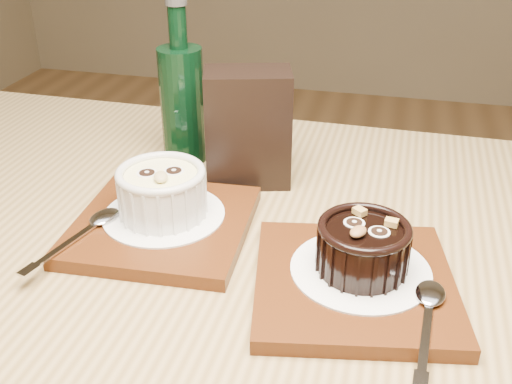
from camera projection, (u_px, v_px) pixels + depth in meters
table at (240, 346)px, 0.62m from camera, size 1.21×0.82×0.75m
tray_left at (163, 225)px, 0.64m from camera, size 0.19×0.19×0.01m
doily_left at (164, 214)px, 0.64m from camera, size 0.13×0.13×0.00m
ramekin_white at (162, 190)px, 0.63m from camera, size 0.09×0.09×0.06m
spoon_left at (81, 232)px, 0.60m from camera, size 0.06×0.14×0.01m
tray_right at (354, 283)px, 0.55m from camera, size 0.21×0.21×0.01m
doily_right at (360, 270)px, 0.55m from camera, size 0.13×0.13×0.00m
ramekin_dark at (363, 245)px, 0.54m from camera, size 0.08×0.08×0.05m
spoon_right at (428, 319)px, 0.49m from camera, size 0.04×0.14×0.01m
condiment_stand at (248, 128)px, 0.71m from camera, size 0.11×0.09×0.14m
green_bottle at (182, 101)px, 0.76m from camera, size 0.06×0.06×0.21m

